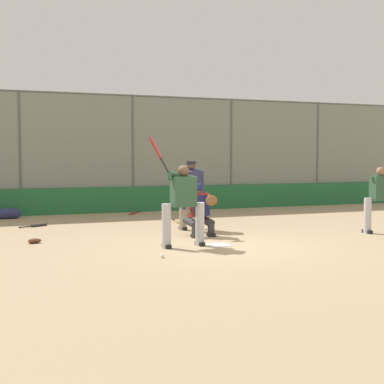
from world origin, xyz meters
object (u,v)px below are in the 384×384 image
(batter_at_plate, at_px, (183,202))
(catcher_behind_plate, at_px, (199,209))
(fielding_glove_on_dirt, at_px, (34,241))
(baseball_loose, at_px, (162,256))
(spare_bat_by_padding, at_px, (177,221))
(umpire_home, at_px, (191,193))
(spare_bat_near_backstop, at_px, (37,225))
(batter_on_deck, at_px, (381,197))
(spare_bat_third_base_side, at_px, (134,213))

(batter_at_plate, height_order, catcher_behind_plate, batter_at_plate)
(fielding_glove_on_dirt, distance_m, baseball_loose, 3.26)
(spare_bat_by_padding, height_order, fielding_glove_on_dirt, fielding_glove_on_dirt)
(catcher_behind_plate, distance_m, fielding_glove_on_dirt, 3.71)
(catcher_behind_plate, xyz_separation_m, fielding_glove_on_dirt, (3.65, -0.28, -0.59))
(batter_at_plate, relative_size, umpire_home, 1.30)
(spare_bat_near_backstop, xyz_separation_m, fielding_glove_on_dirt, (0.25, 2.76, 0.02))
(fielding_glove_on_dirt, bearing_deg, umpire_home, -167.72)
(batter_at_plate, bearing_deg, catcher_behind_plate, -128.62)
(batter_at_plate, distance_m, catcher_behind_plate, 1.51)
(batter_on_deck, xyz_separation_m, spare_bat_third_base_side, (4.59, -6.10, -0.83))
(umpire_home, height_order, batter_on_deck, batter_on_deck)
(umpire_home, distance_m, batter_on_deck, 4.60)
(batter_at_plate, xyz_separation_m, catcher_behind_plate, (-0.83, -1.23, -0.27))
(umpire_home, bearing_deg, batter_on_deck, 145.30)
(fielding_glove_on_dirt, height_order, baseball_loose, fielding_glove_on_dirt)
(baseball_loose, bearing_deg, spare_bat_near_backstop, -70.94)
(batter_at_plate, xyz_separation_m, spare_bat_near_backstop, (2.56, -4.27, -0.87))
(spare_bat_third_base_side, bearing_deg, spare_bat_by_padding, 47.72)
(umpire_home, bearing_deg, baseball_loose, 54.09)
(catcher_behind_plate, distance_m, spare_bat_near_backstop, 4.60)
(batter_on_deck, bearing_deg, spare_bat_third_base_side, 127.12)
(spare_bat_by_padding, bearing_deg, batter_on_deck, 54.40)
(spare_bat_near_backstop, xyz_separation_m, baseball_loose, (-1.82, 5.27, 0.00))
(catcher_behind_plate, bearing_deg, spare_bat_third_base_side, -95.75)
(spare_bat_near_backstop, bearing_deg, spare_bat_by_padding, -34.98)
(spare_bat_near_backstop, distance_m, spare_bat_by_padding, 3.75)
(umpire_home, xyz_separation_m, baseball_loose, (1.78, 3.35, -0.89))
(umpire_home, relative_size, spare_bat_by_padding, 1.98)
(baseball_loose, bearing_deg, batter_at_plate, -126.59)
(fielding_glove_on_dirt, bearing_deg, spare_bat_third_base_side, -124.70)
(umpire_home, bearing_deg, spare_bat_by_padding, -102.83)
(batter_on_deck, distance_m, fielding_glove_on_dirt, 8.10)
(catcher_behind_plate, relative_size, fielding_glove_on_dirt, 4.40)
(batter_at_plate, height_order, spare_bat_near_backstop, batter_at_plate)
(batter_at_plate, bearing_deg, spare_bat_by_padding, -111.37)
(batter_at_plate, bearing_deg, fielding_glove_on_dirt, -32.78)
(spare_bat_near_backstop, xyz_separation_m, spare_bat_third_base_side, (-3.12, -2.11, 0.00))
(umpire_home, bearing_deg, spare_bat_third_base_side, -91.22)
(batter_on_deck, bearing_deg, batter_at_plate, -176.68)
(batter_at_plate, relative_size, fielding_glove_on_dirt, 8.04)
(spare_bat_third_base_side, relative_size, fielding_glove_on_dirt, 2.72)
(spare_bat_third_base_side, distance_m, fielding_glove_on_dirt, 5.92)
(fielding_glove_on_dirt, xyz_separation_m, baseball_loose, (-2.07, 2.52, -0.01))
(batter_on_deck, relative_size, spare_bat_third_base_side, 2.91)
(batter_on_deck, bearing_deg, umpire_home, 153.45)
(catcher_behind_plate, height_order, batter_on_deck, batter_on_deck)
(spare_bat_near_backstop, height_order, spare_bat_by_padding, same)
(umpire_home, relative_size, fielding_glove_on_dirt, 6.21)
(spare_bat_near_backstop, bearing_deg, spare_bat_third_base_side, 5.87)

